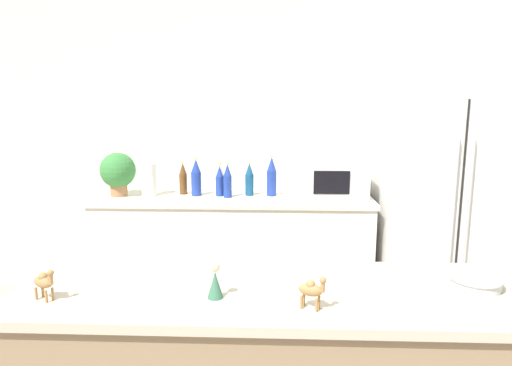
{
  "coord_description": "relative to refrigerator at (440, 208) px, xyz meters",
  "views": [
    {
      "loc": [
        -0.07,
        -1.07,
        1.65
      ],
      "look_at": [
        -0.18,
        1.44,
        1.18
      ],
      "focal_mm": 32.0,
      "sensor_mm": 36.0,
      "label": 1
    }
  ],
  "objects": [
    {
      "name": "back_bottle_3",
      "position": [
        -1.61,
        0.02,
        0.19
      ],
      "size": [
        0.06,
        0.06,
        0.27
      ],
      "color": "navy",
      "rests_on": "back_counter"
    },
    {
      "name": "back_bottle_5",
      "position": [
        -1.68,
        0.17,
        0.18
      ],
      "size": [
        0.07,
        0.07,
        0.24
      ],
      "color": "#B2B7BC",
      "rests_on": "back_counter"
    },
    {
      "name": "wise_man_figurine_crimson",
      "position": [
        -1.45,
        -1.91,
        0.18
      ],
      "size": [
        0.06,
        0.06,
        0.13
      ],
      "color": "#33664C",
      "rests_on": "bar_counter"
    },
    {
      "name": "microwave",
      "position": [
        -0.79,
        0.1,
        0.2
      ],
      "size": [
        0.48,
        0.37,
        0.28
      ],
      "color": "white",
      "rests_on": "back_counter"
    },
    {
      "name": "back_bottle_4",
      "position": [
        -1.27,
        0.1,
        0.21
      ],
      "size": [
        0.08,
        0.08,
        0.31
      ],
      "color": "navy",
      "rests_on": "back_counter"
    },
    {
      "name": "back_counter",
      "position": [
        -1.57,
        0.08,
        -0.39
      ],
      "size": [
        2.14,
        0.63,
        0.9
      ],
      "color": "silver",
      "rests_on": "ground_plane"
    },
    {
      "name": "camel_figurine",
      "position": [
        -1.13,
        -1.98,
        0.2
      ],
      "size": [
        0.1,
        0.07,
        0.12
      ],
      "color": "olive",
      "rests_on": "bar_counter"
    },
    {
      "name": "potted_plant",
      "position": [
        -2.46,
        0.04,
        0.25
      ],
      "size": [
        0.27,
        0.27,
        0.34
      ],
      "color": "#9E6B47",
      "rests_on": "back_counter"
    },
    {
      "name": "wall_back",
      "position": [
        -1.18,
        0.41,
        0.43
      ],
      "size": [
        8.0,
        0.06,
        2.55
      ],
      "color": "silver",
      "rests_on": "ground_plane"
    },
    {
      "name": "refrigerator",
      "position": [
        0.0,
        0.0,
        0.0
      ],
      "size": [
        0.9,
        0.75,
        1.68
      ],
      "color": "white",
      "rests_on": "ground_plane"
    },
    {
      "name": "back_bottle_2",
      "position": [
        -1.67,
        0.07,
        0.18
      ],
      "size": [
        0.06,
        0.06,
        0.24
      ],
      "color": "navy",
      "rests_on": "back_counter"
    },
    {
      "name": "fruit_bowl",
      "position": [
        -0.51,
        -1.79,
        0.15
      ],
      "size": [
        0.19,
        0.19,
        0.05
      ],
      "color": "#B7BABF",
      "rests_on": "bar_counter"
    },
    {
      "name": "paper_towel_roll",
      "position": [
        -2.22,
        0.05,
        0.19
      ],
      "size": [
        0.12,
        0.12,
        0.25
      ],
      "color": "white",
      "rests_on": "back_counter"
    },
    {
      "name": "back_bottle_6",
      "position": [
        -1.97,
        0.13,
        0.18
      ],
      "size": [
        0.06,
        0.06,
        0.26
      ],
      "color": "brown",
      "rests_on": "back_counter"
    },
    {
      "name": "back_bottle_1",
      "position": [
        -1.86,
        0.08,
        0.2
      ],
      "size": [
        0.08,
        0.08,
        0.29
      ],
      "color": "navy",
      "rests_on": "back_counter"
    },
    {
      "name": "camel_figurine_second",
      "position": [
        -2.03,
        -1.95,
        0.19
      ],
      "size": [
        0.09,
        0.07,
        0.12
      ],
      "color": "olive",
      "rests_on": "bar_counter"
    },
    {
      "name": "back_bottle_0",
      "position": [
        -1.44,
        0.1,
        0.19
      ],
      "size": [
        0.07,
        0.07,
        0.26
      ],
      "color": "navy",
      "rests_on": "back_counter"
    }
  ]
}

